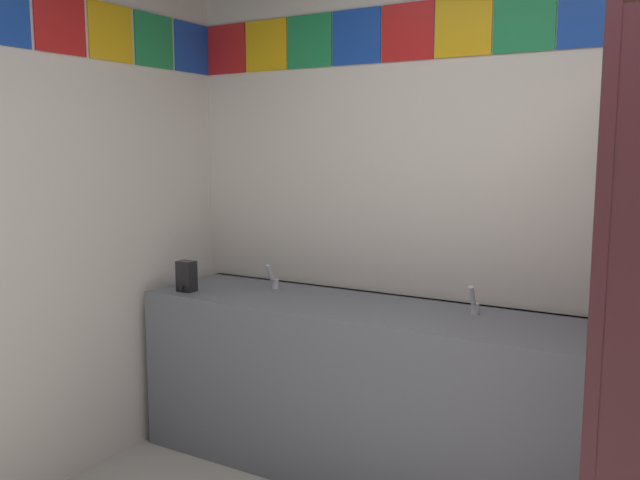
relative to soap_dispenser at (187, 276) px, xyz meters
name	(u,v)px	position (x,y,z in m)	size (l,w,h in m)	color
wall_back	(550,215)	(1.70, 0.53, 0.36)	(3.87, 0.09, 2.52)	silver
vanity_counter	(356,386)	(0.90, 0.19, -0.49)	(2.17, 0.61, 0.83)	slate
faucet_left	(273,279)	(0.36, 0.28, -0.03)	(0.04, 0.10, 0.14)	silver
faucet_right	(474,303)	(1.44, 0.28, -0.03)	(0.04, 0.10, 0.14)	silver
soap_dispenser	(187,276)	(0.00, 0.00, 0.00)	(0.09, 0.09, 0.16)	black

